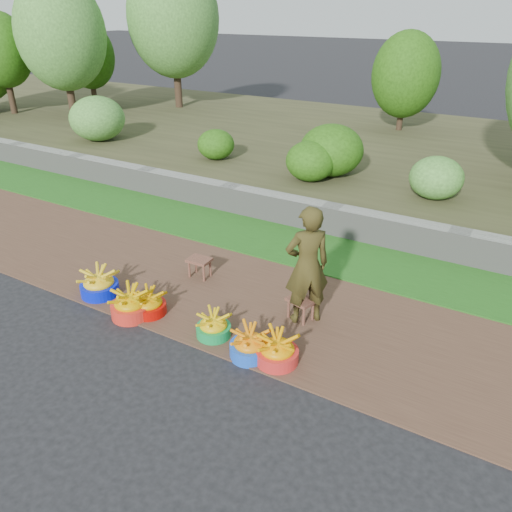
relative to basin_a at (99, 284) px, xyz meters
The scene contains 15 objects.
ground_plane 2.09m from the basin_a, ahead, with size 120.00×120.00×0.00m, color black.
dirt_shoulder 2.26m from the basin_a, 24.40° to the left, with size 80.00×2.50×0.02m, color #503526.
grass_verge 3.59m from the basin_a, 54.97° to the left, with size 80.00×1.50×0.04m, color #236019.
retaining_wall 4.31m from the basin_a, 61.47° to the left, with size 80.00×0.35×0.55m, color gray.
earth_bank 8.92m from the basin_a, 76.68° to the left, with size 80.00×10.00×0.50m, color #3F3F24.
vegetation 8.19m from the basin_a, 84.98° to the left, with size 28.41×8.16×4.82m.
basin_a is the anchor object (origin of this frame).
basin_b 0.80m from the basin_a, 12.82° to the right, with size 0.54×0.54×0.40m.
basin_c 0.96m from the basin_a, ahead, with size 0.47×0.47×0.35m.
basin_d 2.02m from the basin_a, ahead, with size 0.45×0.45×0.33m.
basin_e 2.63m from the basin_a, ahead, with size 0.49×0.49×0.37m.
basin_f 2.97m from the basin_a, ahead, with size 0.51×0.51×0.38m.
stool_left 1.51m from the basin_a, 51.02° to the left, with size 0.36×0.28×0.31m.
stool_right 2.96m from the basin_a, 18.07° to the left, with size 0.41×0.35×0.31m.
vendor_woman 3.08m from the basin_a, 17.90° to the left, with size 0.60×0.39×1.63m, color black.
Camera 1 is at (3.10, -3.94, 3.84)m, focal length 35.00 mm.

